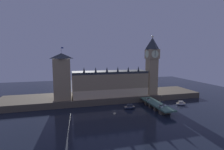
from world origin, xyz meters
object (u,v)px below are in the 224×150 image
Objects in this scene: clock_tower at (152,64)px; victoria_tower at (62,76)px; boat_upstream at (130,107)px; boat_downstream at (181,103)px; pedestrian_near_rail at (159,107)px; street_lamp_near at (160,104)px; pedestrian_far_rail at (145,99)px; car_southbound_lead at (164,105)px; car_northbound_lead at (148,99)px; pedestrian_mid_walk at (162,102)px; car_northbound_trail at (161,106)px; street_lamp_mid at (162,98)px.

victoria_tower is at bearing 178.38° from clock_tower.
boat_upstream reaches higher than boat_downstream.
pedestrian_near_rail is 0.24× the size of street_lamp_near.
clock_tower is 36.09× the size of pedestrian_far_rail.
clock_tower is 53.97m from car_southbound_lead.
car_northbound_lead is at bearing 103.76° from car_southbound_lead.
victoria_tower is 96.22m from street_lamp_near.
car_southbound_lead is 0.63× the size of street_lamp_near.
pedestrian_mid_walk is (90.70, -36.54, -23.05)m from victoria_tower.
pedestrian_far_rail reaches higher than boat_upstream.
boat_downstream is (35.46, 17.55, -4.92)m from pedestrian_near_rail.
street_lamp_near is at bearing -47.81° from boat_upstream.
victoria_tower is 12.19× the size of car_southbound_lead.
car_northbound_lead reaches higher than boat_upstream.
victoria_tower reaches higher than car_northbound_trail.
pedestrian_near_rail is (-2.51, -24.69, 0.16)m from car_northbound_lead.
pedestrian_near_rail reaches higher than car_southbound_lead.
pedestrian_mid_walk reaches higher than car_southbound_lead.
car_northbound_trail is 2.94× the size of pedestrian_near_rail.
pedestrian_mid_walk is 31.02m from boat_upstream.
street_lamp_mid is 31.64m from boat_upstream.
street_lamp_mid is at bearing -20.75° from victoria_tower.
pedestrian_mid_walk is at bearing -15.79° from boat_upstream.
victoria_tower is 89.35m from car_northbound_lead.
street_lamp_mid is at bearing 78.79° from pedestrian_mid_walk.
car_northbound_lead is 0.97× the size of car_northbound_trail.
car_southbound_lead is 9.94m from street_lamp_mid.
victoria_tower is 32.42× the size of pedestrian_near_rail.
pedestrian_mid_walk is at bearing -57.35° from pedestrian_far_rail.
car_northbound_lead is at bearing -15.35° from victoria_tower.
boat_downstream is (27.94, 13.32, -4.77)m from car_southbound_lead.
street_lamp_near is at bearing -129.37° from pedestrian_mid_walk.
boat_downstream is at bearing 28.25° from street_lamp_near.
pedestrian_far_rail is at bearing 90.00° from pedestrian_near_rail.
car_southbound_lead is (5.01, -20.46, 0.01)m from car_northbound_lead.
street_lamp_near reaches higher than car_northbound_trail.
victoria_tower is at bearing 148.48° from street_lamp_near.
street_lamp_near is at bearing -126.32° from street_lamp_mid.
pedestrian_near_rail is at bearing -30.50° from victoria_tower.
boat_upstream is at bearing -159.44° from pedestrian_far_rail.
car_northbound_trail reaches higher than boat_upstream.
victoria_tower reaches higher than boat_downstream.
clock_tower is 13.79× the size of car_northbound_trail.
pedestrian_far_rail reaches higher than car_southbound_lead.
street_lamp_near reaches higher than pedestrian_far_rail.
car_northbound_trail is at bearing 30.71° from pedestrian_near_rail.
car_southbound_lead is at bearing -29.22° from boat_upstream.
car_southbound_lead is (88.20, -43.29, -23.27)m from victoria_tower.
car_northbound_lead is 23.20m from car_northbound_trail.
pedestrian_far_rail is at bearing 20.56° from boat_upstream.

